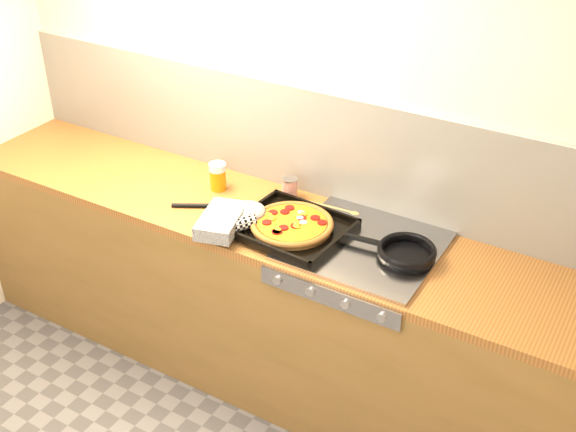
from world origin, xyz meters
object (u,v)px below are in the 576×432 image
Objects in this scene: tomato_can at (290,189)px; juice_glass at (218,176)px; frying_pan at (405,252)px; pizza_on_tray at (273,223)px.

juice_glass is (-0.33, -0.09, 0.02)m from tomato_can.
juice_glass is (-0.97, 0.09, 0.03)m from frying_pan.
juice_glass reaches higher than tomato_can.
juice_glass is (-0.42, 0.19, 0.02)m from pizza_on_tray.
frying_pan is 3.07× the size of juice_glass.
tomato_can reaches higher than pizza_on_tray.
tomato_can is 0.79× the size of juice_glass.
pizza_on_tray is at bearing -72.99° from tomato_can.
tomato_can is (-0.09, 0.28, 0.01)m from pizza_on_tray.
juice_glass is at bearing -164.44° from tomato_can.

